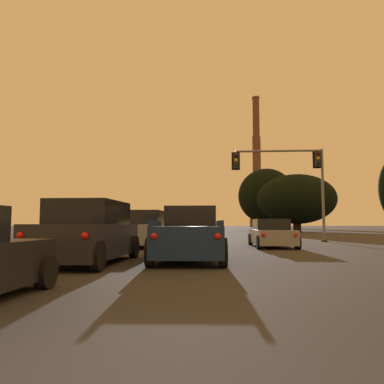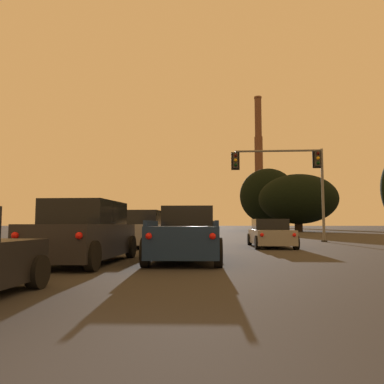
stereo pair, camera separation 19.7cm
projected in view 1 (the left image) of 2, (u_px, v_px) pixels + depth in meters
suv_left_lane_second at (89, 233)px, 11.18m from camera, size 2.15×4.92×1.86m
sedan_right_lane_front at (271, 234)px, 19.18m from camera, size 2.04×4.73×1.43m
pickup_truck_center_lane_second at (189, 235)px, 12.60m from camera, size 2.39×5.57×1.82m
suv_left_lane_front at (145, 229)px, 19.24m from camera, size 2.17×4.93×1.86m
traffic_light_overhead_right at (292, 170)px, 25.35m from camera, size 6.29×0.50×6.25m
smokestack at (257, 175)px, 160.65m from camera, size 6.50×6.50×56.76m
treeline_center_left at (266, 196)px, 71.44m from camera, size 10.72×9.64×11.82m
treeline_right_mid at (297, 199)px, 60.73m from camera, size 12.66×11.40×9.28m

